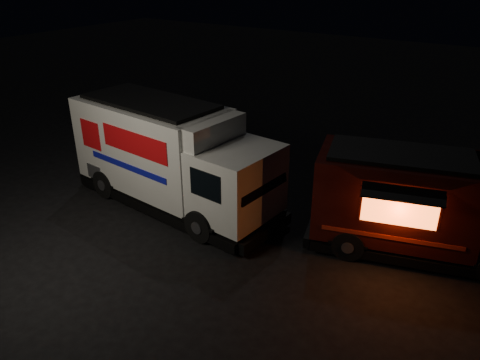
% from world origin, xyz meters
% --- Properties ---
extents(ground, '(80.00, 80.00, 0.00)m').
position_xyz_m(ground, '(0.00, 0.00, 0.00)').
color(ground, black).
rests_on(ground, ground).
extents(white_truck, '(7.75, 3.27, 3.42)m').
position_xyz_m(white_truck, '(-1.51, 1.50, 1.71)').
color(white_truck, silver).
rests_on(white_truck, ground).
extents(red_truck, '(6.58, 3.88, 2.88)m').
position_xyz_m(red_truck, '(5.95, 3.12, 1.44)').
color(red_truck, '#380E0A').
rests_on(red_truck, ground).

